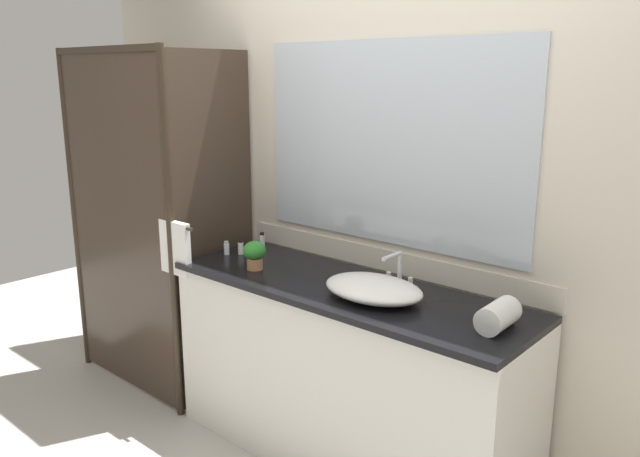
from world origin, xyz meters
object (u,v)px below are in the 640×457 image
(sink_basin, at_px, (373,288))
(amenity_bottle_shampoo, at_px, (262,240))
(faucet, at_px, (398,275))
(potted_plant, at_px, (255,253))
(amenity_bottle_lotion, at_px, (227,248))
(amenity_bottle_body_wash, at_px, (241,247))
(rolled_towel_near_edge, at_px, (498,316))

(sink_basin, height_order, amenity_bottle_shampoo, same)
(faucet, height_order, potted_plant, faucet)
(sink_basin, relative_size, amenity_bottle_lotion, 6.31)
(potted_plant, bearing_deg, amenity_bottle_body_wash, 151.96)
(amenity_bottle_lotion, bearing_deg, amenity_bottle_body_wash, 46.49)
(sink_basin, bearing_deg, rolled_towel_near_edge, 3.60)
(sink_basin, distance_m, amenity_bottle_lotion, 1.01)
(sink_basin, bearing_deg, faucet, 90.00)
(amenity_bottle_lotion, bearing_deg, rolled_towel_near_edge, 0.19)
(faucet, height_order, rolled_towel_near_edge, faucet)
(faucet, bearing_deg, amenity_bottle_shampoo, 176.21)
(amenity_bottle_shampoo, distance_m, amenity_bottle_lotion, 0.23)
(sink_basin, xyz_separation_m, amenity_bottle_lotion, (-1.01, 0.03, -0.01))
(faucet, distance_m, amenity_bottle_shampoo, 0.97)
(faucet, distance_m, amenity_bottle_lotion, 1.02)
(sink_basin, relative_size, amenity_bottle_body_wash, 5.93)
(potted_plant, bearing_deg, rolled_towel_near_edge, 3.97)
(amenity_bottle_body_wash, xyz_separation_m, amenity_bottle_shampoo, (-0.01, 0.17, 0.00))
(sink_basin, bearing_deg, amenity_bottle_body_wash, 174.87)
(faucet, bearing_deg, amenity_bottle_body_wash, -173.87)
(faucet, height_order, amenity_bottle_lotion, faucet)
(sink_basin, xyz_separation_m, faucet, (0.00, 0.19, 0.01))
(sink_basin, bearing_deg, potted_plant, -175.73)
(rolled_towel_near_edge, bearing_deg, sink_basin, -176.40)
(sink_basin, xyz_separation_m, potted_plant, (-0.70, -0.05, 0.04))
(amenity_bottle_shampoo, bearing_deg, rolled_towel_near_edge, -8.08)
(sink_basin, height_order, rolled_towel_near_edge, rolled_towel_near_edge)
(amenity_bottle_lotion, bearing_deg, amenity_bottle_shampoo, 78.59)
(amenity_bottle_body_wash, xyz_separation_m, amenity_bottle_lotion, (-0.05, -0.06, -0.00))
(rolled_towel_near_edge, bearing_deg, amenity_bottle_body_wash, 178.10)
(potted_plant, bearing_deg, sink_basin, 4.27)
(sink_basin, relative_size, rolled_towel_near_edge, 2.34)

